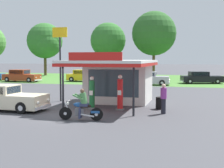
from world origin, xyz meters
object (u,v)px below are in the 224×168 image
Objects in this scene: gas_pump_nearside at (92,94)px; spare_tire_stack at (161,103)px; roadside_pole_sign at (60,52)px; bystander_leaning_by_kiosk at (164,98)px; motorcycle_with_rider at (82,107)px; parked_car_back_row_centre at (201,78)px; parked_car_back_row_centre_right at (84,76)px; bystander_chatting_near_pumps at (92,84)px; gas_pump_offside at (120,94)px; parked_car_back_row_left at (21,76)px; featured_classic_sedan at (1,98)px; parked_car_back_row_centre_left at (148,79)px.

gas_pump_nearside is 4.22m from spare_tire_stack.
roadside_pole_sign is at bearing 168.40° from spare_tire_stack.
spare_tire_stack is at bearing 14.16° from gas_pump_nearside.
bystander_leaning_by_kiosk is 8.64m from roadside_pole_sign.
motorcycle_with_rider is 25.60m from parked_car_back_row_centre.
parked_car_back_row_centre_right is 2.90× the size of bystander_chatting_near_pumps.
motorcycle_with_rider is (-1.14, -3.40, -0.32)m from gas_pump_offside.
parked_car_back_row_centre_right is at bearing 18.49° from parked_car_back_row_left.
gas_pump_offside is at bearing 14.32° from featured_classic_sedan.
bystander_leaning_by_kiosk is (20.50, -18.68, 0.15)m from parked_car_back_row_left.
gas_pump_nearside is at bearing 100.33° from motorcycle_with_rider.
gas_pump_nearside reaches higher than parked_car_back_row_centre_right.
parked_car_back_row_centre_right reaches higher than parked_car_back_row_centre.
parked_car_back_row_centre is at bearing 75.79° from motorcycle_with_rider.
parked_car_back_row_centre_right is (-3.07, 22.53, 0.01)m from featured_classic_sedan.
bystander_chatting_near_pumps reaches higher than parked_car_back_row_centre_right.
motorcycle_with_rider is at bearing -52.11° from parked_car_back_row_left.
parked_car_back_row_centre_left is 6.99× the size of spare_tire_stack.
parked_car_back_row_left is 3.15× the size of bystander_leaning_by_kiosk.
roadside_pole_sign reaches higher than motorcycle_with_rider.
motorcycle_with_rider is at bearing -79.67° from gas_pump_nearside.
spare_tire_stack is (6.36, -5.64, -0.54)m from bystander_chatting_near_pumps.
gas_pump_offside is 0.42× the size of parked_car_back_row_centre_left.
roadside_pole_sign is (12.89, -15.59, 2.82)m from parked_car_back_row_left.
parked_car_back_row_left reaches higher than parked_car_back_row_centre_left.
featured_classic_sedan is at bearing -117.44° from parked_car_back_row_centre.
parked_car_back_row_centre_left reaches higher than featured_classic_sedan.
roadside_pole_sign is (-0.94, -4.14, 2.65)m from bystander_chatting_near_pumps.
gas_pump_offside is 0.95× the size of motorcycle_with_rider.
roadside_pole_sign reaches higher than parked_car_back_row_left.
bystander_leaning_by_kiosk is (12.58, -21.33, 0.17)m from parked_car_back_row_centre_right.
motorcycle_with_rider is at bearing -108.58° from gas_pump_offside.
bystander_chatting_near_pumps is at bearing -106.14° from parked_car_back_row_centre_left.
parked_car_back_row_centre is 15.12m from parked_car_back_row_centre_right.
featured_classic_sedan is 9.61m from spare_tire_stack.
bystander_chatting_near_pumps is (-2.92, 10.07, 0.25)m from motorcycle_with_rider.
parked_car_back_row_centre_left is at bearing 72.80° from featured_classic_sedan.
featured_classic_sedan is 20.36m from parked_car_back_row_centre_left.
parked_car_back_row_left is 3.08× the size of bystander_chatting_near_pumps.
roadside_pole_sign is at bearing 157.93° from bystander_leaning_by_kiosk.
parked_car_back_row_centre_right is 2.95× the size of bystander_leaning_by_kiosk.
roadside_pole_sign is at bearing 123.07° from motorcycle_with_rider.
parked_car_back_row_centre is at bearing 82.06° from spare_tire_stack.
featured_classic_sedan is 1.06× the size of parked_car_back_row_left.
bystander_leaning_by_kiosk reaches higher than featured_classic_sedan.
parked_car_back_row_centre is 1.02× the size of roadside_pole_sign.
gas_pump_nearside is at bearing -71.00° from bystander_chatting_near_pumps.
motorcycle_with_rider is at bearing -15.96° from featured_classic_sedan.
parked_car_back_row_centre_left is at bearing 100.79° from bystander_leaning_by_kiosk.
roadside_pole_sign reaches higher than gas_pump_nearside.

